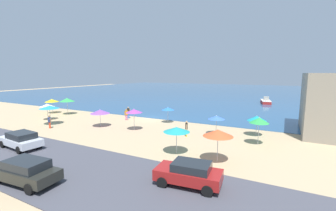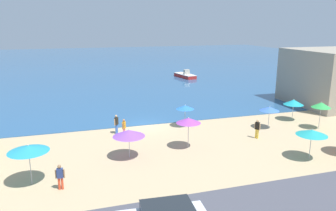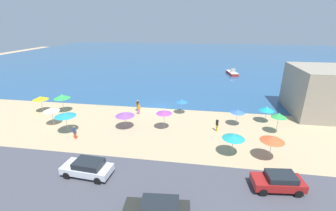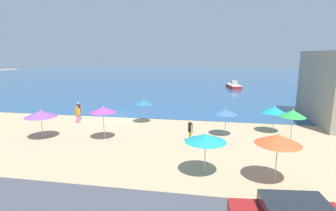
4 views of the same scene
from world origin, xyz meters
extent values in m
plane|color=tan|center=(0.00, 0.00, 0.00)|extent=(160.00, 160.00, 0.00)
cube|color=#295785|center=(0.00, 55.00, 0.03)|extent=(150.00, 110.00, 0.05)
cylinder|color=#B2B2B7|center=(1.92, -6.93, 1.08)|extent=(0.05, 0.05, 2.17)
cone|color=purple|center=(1.92, -6.93, 2.32)|extent=(1.97, 1.97, 0.41)
sphere|color=silver|center=(1.92, -6.93, 2.56)|extent=(0.08, 0.08, 0.08)
cylinder|color=#B2B2B7|center=(15.61, -5.96, 1.08)|extent=(0.05, 0.05, 2.15)
cone|color=green|center=(15.61, -5.96, 2.36)|extent=(1.77, 1.77, 0.51)
sphere|color=silver|center=(15.61, -5.96, 2.64)|extent=(0.08, 0.08, 0.08)
cylinder|color=#B2B2B7|center=(-9.62, -9.71, 1.10)|extent=(0.05, 0.05, 2.20)
cone|color=teal|center=(-9.62, -9.71, 2.34)|extent=(2.49, 2.49, 0.38)
sphere|color=silver|center=(-9.62, -9.71, 2.56)|extent=(0.08, 0.08, 0.08)
cylinder|color=#B2B2B7|center=(15.07, -2.74, 0.85)|extent=(0.05, 0.05, 1.71)
cone|color=teal|center=(15.07, -2.74, 1.92)|extent=(2.00, 2.00, 0.53)
sphere|color=silver|center=(15.07, -2.74, 2.22)|extent=(0.08, 0.08, 0.08)
cylinder|color=#B2B2B7|center=(3.61, -1.54, 0.91)|extent=(0.05, 0.05, 1.83)
cone|color=blue|center=(3.61, -1.54, 1.96)|extent=(1.75, 1.75, 0.36)
sphere|color=silver|center=(3.61, -1.54, 2.17)|extent=(0.08, 0.08, 0.08)
cylinder|color=#B2B2B7|center=(11.10, -4.37, 0.90)|extent=(0.05, 0.05, 1.79)
cone|color=blue|center=(11.10, -4.37, 1.93)|extent=(1.83, 1.83, 0.38)
sphere|color=silver|center=(11.10, -4.37, 2.15)|extent=(0.08, 0.08, 0.08)
cylinder|color=#B2B2B7|center=(9.75, -11.65, 0.96)|extent=(0.05, 0.05, 1.92)
cone|color=teal|center=(9.75, -11.65, 2.07)|extent=(2.23, 2.23, 0.41)
sphere|color=silver|center=(9.75, -11.65, 2.30)|extent=(0.08, 0.08, 0.08)
cylinder|color=#B2B2B7|center=(-2.97, -7.46, 0.87)|extent=(0.05, 0.05, 1.74)
cone|color=purple|center=(-2.97, -7.46, 1.93)|extent=(2.40, 2.40, 0.49)
sphere|color=silver|center=(-2.97, -7.46, 2.21)|extent=(0.08, 0.08, 0.08)
cylinder|color=yellow|center=(8.53, -6.63, 0.41)|extent=(0.14, 0.14, 0.82)
cylinder|color=yellow|center=(8.45, -6.47, 0.41)|extent=(0.14, 0.14, 0.82)
cube|color=black|center=(8.49, -6.55, 1.15)|extent=(0.36, 0.42, 0.65)
sphere|color=tan|center=(8.49, -6.55, 1.60)|extent=(0.22, 0.22, 0.22)
cylinder|color=tan|center=(8.60, -6.76, 1.10)|extent=(0.09, 0.09, 0.59)
cylinder|color=tan|center=(8.38, -6.34, 1.10)|extent=(0.09, 0.09, 0.59)
cylinder|color=#3E70CE|center=(-3.00, -1.56, 0.43)|extent=(0.14, 0.14, 0.86)
cylinder|color=#3E70CE|center=(-3.13, -1.69, 0.43)|extent=(0.14, 0.14, 0.86)
cube|color=black|center=(-3.07, -1.63, 1.19)|extent=(0.41, 0.41, 0.68)
sphere|color=tan|center=(-3.07, -1.63, 1.66)|extent=(0.22, 0.22, 0.22)
cylinder|color=tan|center=(-2.90, -1.46, 1.14)|extent=(0.09, 0.09, 0.61)
cylinder|color=tan|center=(-3.24, -1.80, 1.14)|extent=(0.09, 0.09, 0.61)
cylinder|color=pink|center=(-2.51, -2.67, 0.39)|extent=(0.14, 0.14, 0.78)
cylinder|color=pink|center=(-2.61, -2.82, 0.39)|extent=(0.14, 0.14, 0.78)
cube|color=orange|center=(-2.56, -2.74, 1.09)|extent=(0.37, 0.42, 0.62)
sphere|color=#A2714F|center=(-2.56, -2.74, 1.53)|extent=(0.22, 0.22, 0.22)
cylinder|color=#A2714F|center=(-2.44, -2.54, 1.04)|extent=(0.09, 0.09, 0.56)
cylinder|color=#A2714F|center=(-2.68, -2.95, 1.04)|extent=(0.09, 0.09, 0.56)
cylinder|color=#E04728|center=(-7.95, -11.03, 0.38)|extent=(0.14, 0.14, 0.77)
cylinder|color=#E04728|center=(-7.77, -11.06, 0.38)|extent=(0.14, 0.14, 0.77)
cube|color=navy|center=(-7.86, -11.05, 1.07)|extent=(0.39, 0.27, 0.61)
sphere|color=#986F4B|center=(-7.86, -11.05, 1.50)|extent=(0.22, 0.22, 0.22)
cylinder|color=#986F4B|center=(-8.09, -11.01, 1.02)|extent=(0.09, 0.09, 0.55)
cylinder|color=#986F4B|center=(-7.62, -11.08, 1.02)|extent=(0.09, 0.09, 0.55)
cube|color=#1E2328|center=(-2.97, -17.08, 1.25)|extent=(2.54, 1.79, 0.53)
cube|color=red|center=(13.80, 26.34, 0.35)|extent=(2.70, 5.54, 0.60)
cube|color=red|center=(13.27, 29.15, 0.41)|extent=(1.05, 0.61, 0.36)
cube|color=silver|center=(13.80, 26.34, 0.69)|extent=(2.78, 5.56, 0.08)
cube|color=#B2AD9E|center=(13.89, 25.82, 1.12)|extent=(1.14, 0.78, 0.95)
camera|label=1|loc=(17.62, -28.16, 6.73)|focal=24.00mm
camera|label=2|loc=(-6.98, -30.21, 9.79)|focal=35.00mm
camera|label=3|loc=(6.40, -32.22, 12.82)|focal=24.00mm
camera|label=4|loc=(10.10, -25.09, 6.43)|focal=28.00mm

